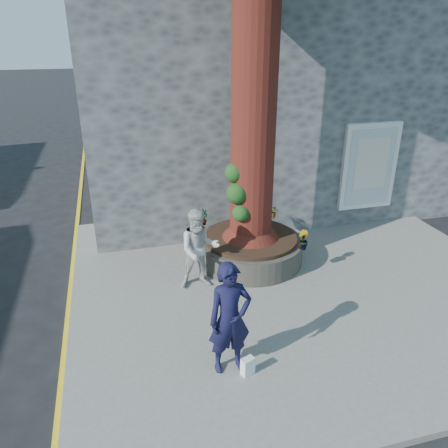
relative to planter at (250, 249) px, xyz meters
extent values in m
plane|color=black|center=(-0.80, -2.00, -0.41)|extent=(120.00, 120.00, 0.00)
cube|color=slate|center=(0.70, -1.00, -0.35)|extent=(9.00, 8.00, 0.12)
cube|color=yellow|center=(-3.85, -1.00, -0.41)|extent=(0.10, 30.00, 0.01)
cube|color=#47494C|center=(1.70, 5.20, 2.59)|extent=(10.00, 8.00, 6.00)
cube|color=white|center=(3.50, 1.14, 1.29)|extent=(1.50, 0.12, 2.20)
cube|color=silver|center=(3.50, 1.08, 1.29)|extent=(1.25, 0.04, 1.95)
cube|color=silver|center=(3.50, 1.06, 1.39)|extent=(0.90, 0.02, 1.30)
cylinder|color=black|center=(0.00, 0.00, -0.03)|extent=(2.30, 2.30, 0.52)
cylinder|color=black|center=(0.00, 0.00, 0.27)|extent=(2.04, 2.04, 0.08)
cylinder|color=#401310|center=(0.00, 0.00, 4.06)|extent=(0.90, 0.90, 7.50)
cone|color=#401310|center=(0.00, 0.00, 0.66)|extent=(1.24, 1.24, 0.70)
sphere|color=#183B13|center=(-0.38, -0.20, 1.41)|extent=(0.44, 0.44, 0.44)
sphere|color=#183B13|center=(-0.32, -0.30, 1.01)|extent=(0.36, 0.36, 0.36)
sphere|color=#183B13|center=(-0.40, -0.08, 1.81)|extent=(0.40, 0.40, 0.40)
imported|color=black|center=(-1.35, -3.15, 0.60)|extent=(0.67, 0.46, 1.79)
imported|color=#BCB8B4|center=(-1.30, -0.75, 0.53)|extent=(0.83, 0.66, 1.65)
cube|color=white|center=(-1.13, -3.36, -0.15)|extent=(0.23, 0.19, 0.28)
imported|color=gray|center=(-0.85, 0.85, 0.51)|extent=(0.26, 0.24, 0.40)
imported|color=gray|center=(0.85, -0.85, 0.51)|extent=(0.24, 0.25, 0.40)
imported|color=gray|center=(0.85, -0.85, 0.48)|extent=(0.25, 0.25, 0.34)
imported|color=gray|center=(0.85, 0.85, 0.47)|extent=(0.35, 0.37, 0.32)
camera|label=1|loc=(-2.79, -8.17, 4.45)|focal=35.00mm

